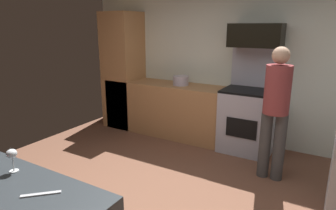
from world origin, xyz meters
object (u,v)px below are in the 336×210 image
at_px(stock_pot, 181,80).
at_px(person_cook, 276,108).
at_px(wine_glass_mid, 12,155).
at_px(oven_range, 248,118).
at_px(microwave, 256,35).

bearing_deg(stock_pot, person_cook, -23.12).
distance_m(person_cook, wine_glass_mid, 2.80).
xyz_separation_m(person_cook, wine_glass_mid, (-1.23, -2.51, 0.11)).
distance_m(oven_range, microwave, 1.21).
distance_m(microwave, wine_glass_mid, 3.45).
relative_size(microwave, person_cook, 0.45).
bearing_deg(microwave, wine_glass_mid, -102.47).
xyz_separation_m(oven_range, microwave, (0.00, 0.08, 1.21)).
relative_size(wine_glass_mid, stock_pot, 0.62).
xyz_separation_m(oven_range, wine_glass_mid, (-0.73, -3.21, 0.50)).
relative_size(oven_range, stock_pot, 5.96).
xyz_separation_m(microwave, wine_glass_mid, (-0.73, -3.30, -0.70)).
bearing_deg(wine_glass_mid, person_cook, 63.94).
xyz_separation_m(microwave, person_cook, (0.50, -0.79, -0.81)).
bearing_deg(oven_range, person_cook, -54.77).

